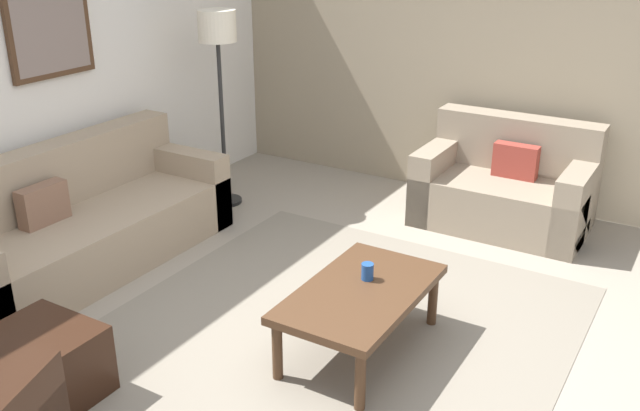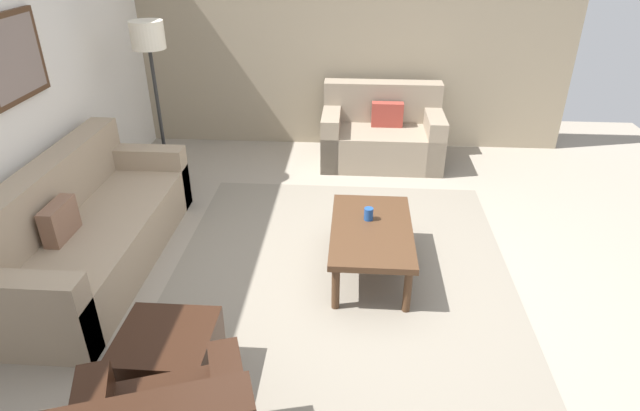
% 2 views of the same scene
% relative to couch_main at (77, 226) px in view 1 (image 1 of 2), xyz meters
% --- Properties ---
extents(ground_plane, '(8.00, 8.00, 0.00)m').
position_rel_couch_main_xyz_m(ground_plane, '(-0.09, -2.11, -0.30)').
color(ground_plane, gray).
extents(stone_feature_panel, '(0.12, 5.20, 2.80)m').
position_rel_couch_main_xyz_m(stone_feature_panel, '(2.91, -2.11, 1.10)').
color(stone_feature_panel, gray).
rests_on(stone_feature_panel, ground_plane).
extents(area_rug, '(3.36, 2.75, 0.01)m').
position_rel_couch_main_xyz_m(area_rug, '(-0.09, -2.11, -0.29)').
color(area_rug, gray).
rests_on(area_rug, ground_plane).
extents(couch_main, '(2.30, 0.89, 0.88)m').
position_rel_couch_main_xyz_m(couch_main, '(0.00, 0.00, 0.00)').
color(couch_main, gray).
rests_on(couch_main, ground_plane).
extents(couch_loveseat, '(0.84, 1.37, 0.88)m').
position_rel_couch_main_xyz_m(couch_loveseat, '(2.38, -2.49, 0.00)').
color(couch_loveseat, gray).
rests_on(couch_loveseat, ground_plane).
extents(ottoman, '(0.56, 0.56, 0.40)m').
position_rel_couch_main_xyz_m(ottoman, '(-1.23, -1.10, -0.10)').
color(ottoman, black).
rests_on(ottoman, ground_plane).
extents(coffee_table, '(1.10, 0.64, 0.41)m').
position_rel_couch_main_xyz_m(coffee_table, '(0.06, -2.34, 0.06)').
color(coffee_table, '#472D1C').
rests_on(coffee_table, ground_plane).
extents(cup, '(0.07, 0.07, 0.10)m').
position_rel_couch_main_xyz_m(cup, '(0.19, -2.31, 0.16)').
color(cup, '#1E478C').
rests_on(cup, coffee_table).
extents(lamp_standing, '(0.32, 0.32, 1.71)m').
position_rel_couch_main_xyz_m(lamp_standing, '(1.52, -0.19, 1.11)').
color(lamp_standing, black).
rests_on(lamp_standing, ground_plane).
extents(framed_artwork, '(0.72, 0.04, 0.65)m').
position_rel_couch_main_xyz_m(framed_artwork, '(0.33, 0.41, 1.33)').
color(framed_artwork, '#472D1C').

